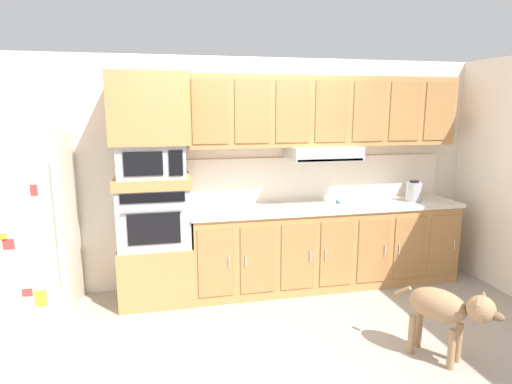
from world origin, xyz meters
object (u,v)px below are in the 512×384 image
electric_kettle (414,192)px  dog (446,309)px  built_in_oven (154,215)px  microwave (152,160)px  screwdriver (339,202)px  refrigerator (29,226)px

electric_kettle → dog: (-0.67, -1.59, -0.59)m
built_in_oven → dog: 2.78m
microwave → electric_kettle: 2.91m
screwdriver → refrigerator: bearing=-178.0°
microwave → screwdriver: size_ratio=4.48×
built_in_oven → microwave: bearing=-0.8°
electric_kettle → dog: electric_kettle is taller
built_in_oven → screwdriver: (2.01, 0.04, 0.03)m
screwdriver → electric_kettle: 0.88m
built_in_oven → microwave: 0.56m
refrigerator → dog: (3.35, -1.57, -0.44)m
screwdriver → dog: size_ratio=0.20×
screwdriver → built_in_oven: bearing=-178.7°
refrigerator → screwdriver: 3.16m
built_in_oven → microwave: (0.00, -0.00, 0.56)m
microwave → electric_kettle: (2.88, -0.05, -0.43)m
built_in_oven → screwdriver: bearing=1.3°
built_in_oven → dog: bearing=-36.6°
screwdriver → microwave: bearing=-178.7°
refrigerator → screwdriver: bearing=2.0°
refrigerator → built_in_oven: 1.15m
refrigerator → microwave: 1.29m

